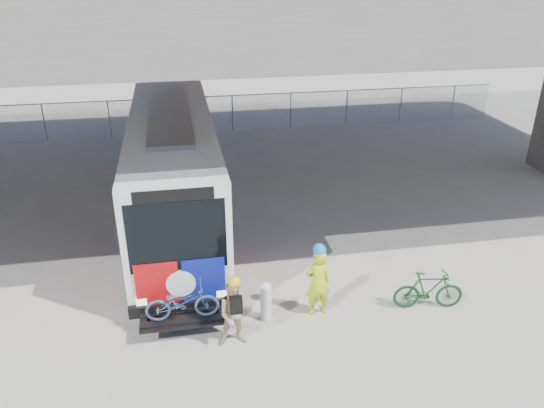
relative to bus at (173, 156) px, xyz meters
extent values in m
plane|color=#9E9991|center=(2.00, -2.77, -2.11)|extent=(160.00, 160.00, 0.00)
cube|color=silver|center=(0.00, -0.03, -0.16)|extent=(2.55, 12.00, 3.20)
cube|color=black|center=(0.00, 0.47, 0.48)|extent=(2.61, 11.00, 1.28)
cube|color=black|center=(0.00, -5.98, 0.23)|extent=(2.24, 0.12, 1.76)
cube|color=black|center=(0.00, -5.98, 1.25)|extent=(1.78, 0.12, 0.30)
cube|color=black|center=(0.00, -6.08, -1.66)|extent=(2.55, 0.20, 0.30)
cube|color=#AE0D0E|center=(-0.55, -6.05, -1.01)|extent=(1.00, 0.08, 1.20)
cube|color=navy|center=(0.55, -6.05, -1.01)|extent=(1.00, 0.08, 1.20)
cylinder|color=silver|center=(0.00, -6.07, -1.01)|extent=(0.70, 0.06, 0.70)
cube|color=gray|center=(0.00, -0.03, 1.51)|extent=(1.28, 7.20, 0.14)
cube|color=black|center=(0.00, -6.58, -1.66)|extent=(2.00, 0.70, 0.06)
cylinder|color=black|center=(-1.16, -4.43, -1.61)|extent=(0.30, 1.00, 1.00)
cylinder|color=black|center=(1.15, -4.43, -1.61)|extent=(0.30, 1.00, 1.00)
cylinder|color=black|center=(-1.16, 4.17, -1.61)|extent=(0.30, 1.00, 1.00)
cylinder|color=black|center=(1.15, 4.17, -1.61)|extent=(0.30, 1.00, 1.00)
cube|color=#AE0D0E|center=(-1.31, -3.83, -0.81)|extent=(0.06, 2.60, 1.70)
cube|color=navy|center=(-1.31, -2.23, -0.81)|extent=(0.06, 1.40, 1.70)
cube|color=#AE0D0E|center=(1.30, -3.83, -0.81)|extent=(0.06, 2.60, 1.70)
cube|color=navy|center=(1.30, -2.23, -0.81)|extent=(0.06, 1.40, 1.70)
imported|color=#3D5887|center=(0.00, -6.58, -1.19)|extent=(1.69, 0.60, 0.89)
cube|color=#605E59|center=(2.00, 1.23, 4.64)|extent=(40.00, 16.00, 1.50)
cylinder|color=gray|center=(-6.00, 9.23, -1.21)|extent=(0.06, 0.06, 1.80)
cylinder|color=gray|center=(-2.00, 9.23, -1.21)|extent=(0.06, 0.06, 1.80)
cylinder|color=gray|center=(2.00, 9.23, -1.21)|extent=(0.06, 0.06, 1.80)
cylinder|color=gray|center=(6.00, 9.23, -1.21)|extent=(0.06, 0.06, 1.80)
cylinder|color=gray|center=(10.00, 9.23, -1.21)|extent=(0.06, 0.06, 1.80)
cylinder|color=gray|center=(14.00, 9.23, -1.21)|extent=(0.06, 0.06, 1.80)
plane|color=gray|center=(2.00, 9.23, -1.21)|extent=(30.00, 0.00, 30.00)
cube|color=gray|center=(2.00, 9.23, -0.29)|extent=(30.00, 0.05, 0.04)
cube|color=brown|center=(26.00, 37.23, 1.89)|extent=(10.00, 8.00, 8.00)
cylinder|color=white|center=(1.99, -6.33, -1.66)|extent=(0.27, 0.27, 0.90)
sphere|color=white|center=(1.99, -6.33, -1.21)|extent=(0.27, 0.27, 0.27)
imported|color=#B7DF17|center=(3.28, -6.33, -1.21)|extent=(0.71, 0.51, 1.80)
sphere|color=blue|center=(3.28, -6.33, -0.29)|extent=(0.31, 0.31, 0.31)
imported|color=tan|center=(1.16, -7.10, -1.28)|extent=(0.82, 0.65, 1.65)
sphere|color=yellow|center=(1.16, -7.10, -0.44)|extent=(0.29, 0.29, 0.29)
cube|color=black|center=(1.16, -7.30, -0.91)|extent=(0.28, 0.17, 0.40)
imported|color=#143E1D|center=(6.07, -6.63, -1.58)|extent=(1.81, 0.76, 1.05)
camera|label=1|loc=(0.20, -16.80, 6.00)|focal=35.00mm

